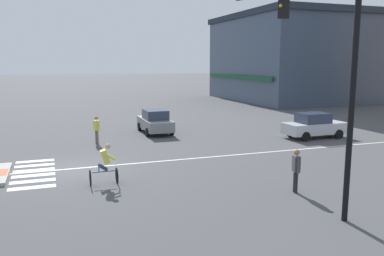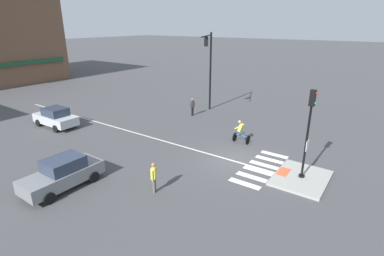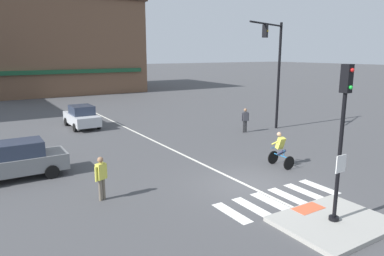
{
  "view_description": "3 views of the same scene",
  "coord_description": "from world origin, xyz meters",
  "px_view_note": "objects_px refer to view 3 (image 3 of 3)",
  "views": [
    {
      "loc": [
        18.69,
        -0.76,
        4.89
      ],
      "look_at": [
        1.38,
        5.43,
        1.86
      ],
      "focal_mm": 37.47,
      "sensor_mm": 36.0,
      "label": 1
    },
    {
      "loc": [
        -15.24,
        -7.23,
        8.19
      ],
      "look_at": [
        -1.15,
        2.67,
        2.0
      ],
      "focal_mm": 27.3,
      "sensor_mm": 36.0,
      "label": 2
    },
    {
      "loc": [
        -9.33,
        -10.4,
        5.39
      ],
      "look_at": [
        0.32,
        5.17,
        1.46
      ],
      "focal_mm": 32.97,
      "sensor_mm": 36.0,
      "label": 3
    }
  ],
  "objects_px": {
    "signal_pole": "(342,130)",
    "car_grey_cross_left": "(18,160)",
    "traffic_light_mast": "(275,62)",
    "cyclist": "(280,149)",
    "car_silver_westbound_distant": "(82,117)",
    "pedestrian_at_curb_left": "(101,175)",
    "pedestrian_waiting_far_side": "(245,118)"
  },
  "relations": [
    {
      "from": "signal_pole",
      "to": "car_grey_cross_left",
      "type": "bearing_deg",
      "value": 128.72
    },
    {
      "from": "traffic_light_mast",
      "to": "cyclist",
      "type": "bearing_deg",
      "value": -131.62
    },
    {
      "from": "car_silver_westbound_distant",
      "to": "pedestrian_at_curb_left",
      "type": "height_order",
      "value": "pedestrian_at_curb_left"
    },
    {
      "from": "signal_pole",
      "to": "pedestrian_at_curb_left",
      "type": "distance_m",
      "value": 8.4
    },
    {
      "from": "traffic_light_mast",
      "to": "cyclist",
      "type": "xyz_separation_m",
      "value": [
        -5.52,
        -6.21,
        -3.91
      ]
    },
    {
      "from": "signal_pole",
      "to": "pedestrian_waiting_far_side",
      "type": "height_order",
      "value": "signal_pole"
    },
    {
      "from": "car_silver_westbound_distant",
      "to": "car_grey_cross_left",
      "type": "bearing_deg",
      "value": -119.21
    },
    {
      "from": "cyclist",
      "to": "pedestrian_at_curb_left",
      "type": "distance_m",
      "value": 8.56
    },
    {
      "from": "cyclist",
      "to": "car_silver_westbound_distant",
      "type": "bearing_deg",
      "value": 111.84
    },
    {
      "from": "traffic_light_mast",
      "to": "pedestrian_waiting_far_side",
      "type": "relative_size",
      "value": 4.44
    },
    {
      "from": "traffic_light_mast",
      "to": "cyclist",
      "type": "distance_m",
      "value": 9.18
    },
    {
      "from": "signal_pole",
      "to": "pedestrian_at_curb_left",
      "type": "relative_size",
      "value": 2.94
    },
    {
      "from": "signal_pole",
      "to": "pedestrian_waiting_far_side",
      "type": "relative_size",
      "value": 2.94
    },
    {
      "from": "traffic_light_mast",
      "to": "pedestrian_waiting_far_side",
      "type": "bearing_deg",
      "value": 168.25
    },
    {
      "from": "traffic_light_mast",
      "to": "pedestrian_at_curb_left",
      "type": "distance_m",
      "value": 15.59
    },
    {
      "from": "signal_pole",
      "to": "car_silver_westbound_distant",
      "type": "height_order",
      "value": "signal_pole"
    },
    {
      "from": "pedestrian_waiting_far_side",
      "to": "traffic_light_mast",
      "type": "bearing_deg",
      "value": -11.75
    },
    {
      "from": "signal_pole",
      "to": "traffic_light_mast",
      "type": "distance_m",
      "value": 14.21
    },
    {
      "from": "car_silver_westbound_distant",
      "to": "pedestrian_waiting_far_side",
      "type": "height_order",
      "value": "pedestrian_waiting_far_side"
    },
    {
      "from": "pedestrian_at_curb_left",
      "to": "car_silver_westbound_distant",
      "type": "bearing_deg",
      "value": 78.16
    },
    {
      "from": "signal_pole",
      "to": "car_silver_westbound_distant",
      "type": "relative_size",
      "value": 1.19
    },
    {
      "from": "pedestrian_waiting_far_side",
      "to": "signal_pole",
      "type": "bearing_deg",
      "value": -117.94
    },
    {
      "from": "car_grey_cross_left",
      "to": "signal_pole",
      "type": "bearing_deg",
      "value": -51.28
    },
    {
      "from": "traffic_light_mast",
      "to": "car_grey_cross_left",
      "type": "height_order",
      "value": "traffic_light_mast"
    },
    {
      "from": "signal_pole",
      "to": "car_silver_westbound_distant",
      "type": "distance_m",
      "value": 19.7
    },
    {
      "from": "traffic_light_mast",
      "to": "pedestrian_waiting_far_side",
      "type": "xyz_separation_m",
      "value": [
        -2.1,
        0.44,
        -3.8
      ]
    },
    {
      "from": "signal_pole",
      "to": "pedestrian_waiting_far_side",
      "type": "xyz_separation_m",
      "value": [
        6.26,
        11.81,
        -2.12
      ]
    },
    {
      "from": "pedestrian_at_curb_left",
      "to": "traffic_light_mast",
      "type": "bearing_deg",
      "value": 21.64
    },
    {
      "from": "cyclist",
      "to": "pedestrian_waiting_far_side",
      "type": "height_order",
      "value": "cyclist"
    },
    {
      "from": "signal_pole",
      "to": "traffic_light_mast",
      "type": "xyz_separation_m",
      "value": [
        8.36,
        11.37,
        1.68
      ]
    },
    {
      "from": "pedestrian_at_curb_left",
      "to": "pedestrian_waiting_far_side",
      "type": "relative_size",
      "value": 1.0
    },
    {
      "from": "traffic_light_mast",
      "to": "signal_pole",
      "type": "bearing_deg",
      "value": -126.33
    }
  ]
}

